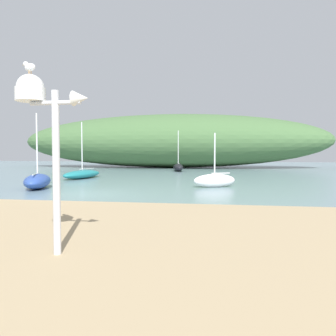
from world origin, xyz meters
The scene contains 8 objects.
ground_plane centered at (0.00, 0.00, 0.00)m, with size 120.00×120.00×0.00m, color gray.
distant_hill centered at (-0.46, 28.64, 3.48)m, with size 40.62×11.74×6.96m, color #476B3D.
mast_structure centered at (3.07, -9.16, 2.56)m, with size 1.21×0.47×2.91m.
seagull_on_radar centered at (2.89, -9.16, 3.23)m, with size 0.30×0.17×0.22m.
sailboat_outer_mooring centered at (-4.11, 8.72, 0.32)m, with size 2.00×4.49×4.15m.
sailboat_west_reach centered at (-3.54, 1.78, 0.40)m, with size 2.37×3.66×3.94m.
sailboat_off_point centered at (5.65, 3.87, 0.38)m, with size 2.47×1.63×2.96m.
sailboat_mid_channel centered at (1.64, 19.67, 0.41)m, with size 1.68×3.34×4.22m.
Camera 1 is at (5.93, -14.05, 1.83)m, focal length 34.94 mm.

